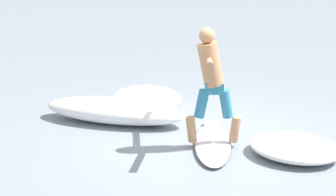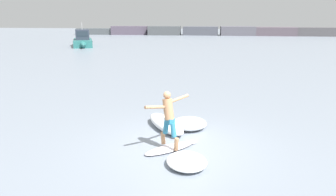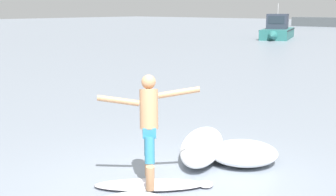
{
  "view_description": "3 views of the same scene",
  "coord_description": "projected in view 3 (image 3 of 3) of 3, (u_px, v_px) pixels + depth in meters",
  "views": [
    {
      "loc": [
        -5.98,
        -5.28,
        3.11
      ],
      "look_at": [
        -0.41,
        0.47,
        0.62
      ],
      "focal_mm": 60.0,
      "sensor_mm": 36.0,
      "label": 1
    },
    {
      "loc": [
        0.84,
        -9.28,
        3.85
      ],
      "look_at": [
        -0.48,
        1.57,
        1.12
      ],
      "focal_mm": 35.0,
      "sensor_mm": 36.0,
      "label": 2
    },
    {
      "loc": [
        4.52,
        -5.28,
        2.76
      ],
      "look_at": [
        -0.6,
        0.62,
        1.24
      ],
      "focal_mm": 50.0,
      "sensor_mm": 36.0,
      "label": 3
    }
  ],
  "objects": [
    {
      "name": "surfboard",
      "position": [
        152.0,
        185.0,
        7.27
      ],
      "size": [
        1.64,
        1.56,
        0.22
      ],
      "color": "white",
      "rests_on": "ground"
    },
    {
      "name": "wave_foam_at_nose",
      "position": [
        202.0,
        145.0,
        8.81
      ],
      "size": [
        1.88,
        2.45,
        0.39
      ],
      "color": "white",
      "rests_on": "ground"
    },
    {
      "name": "wave_foam_beside",
      "position": [
        243.0,
        153.0,
        8.4
      ],
      "size": [
        1.53,
        1.55,
        0.37
      ],
      "color": "white",
      "rests_on": "ground"
    },
    {
      "name": "ground_plane",
      "position": [
        171.0,
        186.0,
        7.34
      ],
      "size": [
        200.0,
        200.0,
        0.0
      ],
      "primitive_type": "plane",
      "color": "gray"
    },
    {
      "name": "surfer",
      "position": [
        149.0,
        121.0,
        7.13
      ],
      "size": [
        1.18,
        1.17,
        1.68
      ],
      "color": "tan",
      "rests_on": "surfboard"
    },
    {
      "name": "fishing_boat_near_jetty",
      "position": [
        277.0,
        31.0,
        41.84
      ],
      "size": [
        4.71,
        8.04,
        3.09
      ],
      "color": "#296A67",
      "rests_on": "ground"
    }
  ]
}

